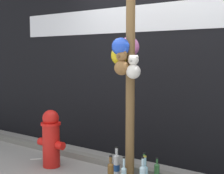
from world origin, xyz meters
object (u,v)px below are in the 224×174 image
bottle_1 (144,168)px  bottle_5 (117,165)px  memorial_post (127,39)px  bottle_2 (130,166)px  bottle_6 (157,171)px  bottle_4 (111,174)px  fire_hydrant (51,138)px

bottle_1 → bottle_5: (-0.29, -0.14, 0.02)m
bottle_5 → bottle_1: bearing=26.8°
bottle_5 → memorial_post: bearing=-19.1°
bottle_2 → bottle_6: size_ratio=1.01×
bottle_4 → memorial_post: bearing=68.9°
fire_hydrant → bottle_4: bearing=-6.0°
bottle_1 → bottle_6: (0.14, 0.05, -0.02)m
fire_hydrant → bottle_6: bearing=14.5°
fire_hydrant → bottle_2: (1.01, 0.32, -0.26)m
bottle_6 → bottle_2: bearing=-175.4°
bottle_1 → bottle_5: bottle_5 is taller
bottle_4 → bottle_6: size_ratio=1.31×
bottle_4 → bottle_5: size_ratio=0.96×
memorial_post → fire_hydrant: (-1.10, -0.10, -1.24)m
bottle_6 → memorial_post: bearing=-134.9°
memorial_post → bottle_4: size_ratio=7.96×
bottle_4 → fire_hydrant: bearing=174.0°
bottle_2 → bottle_4: size_ratio=0.77×
bottle_1 → bottle_5: size_ratio=0.85×
memorial_post → bottle_2: (-0.09, 0.23, -1.50)m
bottle_2 → memorial_post: bearing=-68.7°
bottle_1 → bottle_2: size_ratio=1.15×
fire_hydrant → bottle_2: fire_hydrant is taller
bottle_5 → bottle_4: bearing=-69.3°
memorial_post → bottle_5: (-0.18, 0.06, -1.46)m
memorial_post → bottle_1: (0.11, 0.21, -1.48)m
bottle_1 → bottle_2: bottle_1 is taller
bottle_4 → bottle_5: (-0.10, 0.27, 0.00)m
fire_hydrant → bottle_5: 0.96m
memorial_post → bottle_5: bearing=160.9°
bottle_2 → bottle_6: bottle_2 is taller
memorial_post → fire_hydrant: bearing=-174.9°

